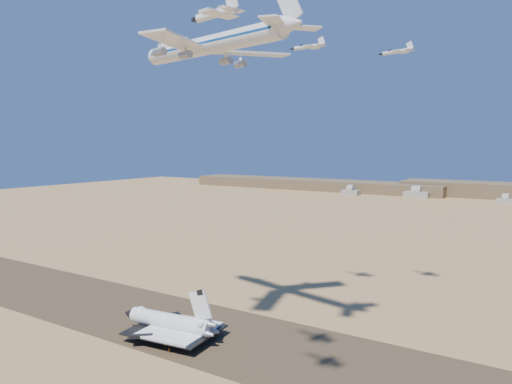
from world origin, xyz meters
The scene contains 12 objects.
ground centered at (0.00, 0.00, 0.00)m, with size 1200.00×1200.00×0.00m, color tan.
runway centered at (0.00, 0.00, 0.03)m, with size 600.00×50.00×0.06m, color #4B3825.
hangars centered at (-64.00, 478.43, 4.83)m, with size 200.50×29.50×30.00m.
shuttle centered at (-7.57, -11.14, 5.09)m, with size 38.56×26.43×18.94m.
carrier_747 centered at (0.46, 0.06, 99.58)m, with size 78.08×58.99×19.40m.
crew_a centered at (-2.05, -19.32, 0.85)m, with size 0.58×0.38×1.59m, color #B9670A.
crew_b centered at (1.52, -16.69, 1.03)m, with size 0.94×0.54×1.93m, color #B9670A.
crew_c centered at (0.98, -20.65, 1.01)m, with size 1.12×0.57×1.91m, color #B9670A.
chase_jet_a centered at (35.63, -40.66, 96.83)m, with size 15.61×8.87×3.93m.
chase_jet_b centered at (46.19, -53.67, 92.28)m, with size 14.41×8.19×3.63m.
chase_jet_c centered at (17.25, 42.17, 104.16)m, with size 16.19×8.72×4.03m.
chase_jet_d centered at (45.20, 63.31, 102.73)m, with size 15.72×9.10×4.00m.
Camera 1 is at (108.53, -134.18, 66.89)m, focal length 35.00 mm.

